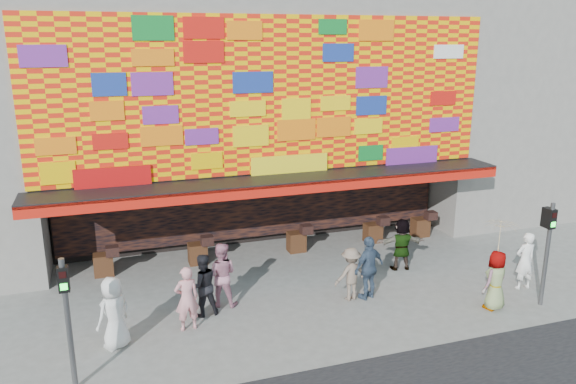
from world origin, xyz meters
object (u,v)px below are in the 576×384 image
ped_a (114,313)px  ped_f (402,244)px  ped_e (369,268)px  ped_i (221,275)px  signal_left (67,310)px  parasol (501,236)px  ped_g (496,280)px  ped_d (351,274)px  signal_right (548,243)px  ped_b (187,299)px  ped_c (202,285)px  ped_h (525,261)px

ped_a → ped_f: ped_a is taller
ped_a → ped_e: (7.03, 0.48, 0.03)m
ped_a → ped_i: size_ratio=0.99×
signal_left → parasol: bearing=1.2°
ped_i → ped_g: bearing=-178.1°
ped_d → parasol: (3.55, -1.81, 1.37)m
signal_left → signal_right: size_ratio=1.00×
parasol → ped_e: bearing=150.6°
signal_left → signal_right: 12.40m
signal_left → ped_a: 1.97m
ped_a → ped_e: 7.05m
ped_f → parasol: size_ratio=0.92×
ped_f → ped_g: bearing=119.6°
signal_right → ped_g: (-1.43, 0.23, -1.01)m
ped_b → ped_i: (1.12, 1.08, 0.06)m
ped_i → ped_a: bearing=47.6°
ped_f → ped_g: 3.46m
ped_d → ped_f: bearing=-158.6°
ped_d → ped_b: bearing=-6.5°
ped_f → ped_g: ped_f is taller
ped_c → ped_f: 6.77m
signal_left → ped_a: (0.91, 1.46, -0.95)m
signal_right → ped_c: 9.55m
ped_g → ped_f: bearing=-89.6°
ped_b → ped_d: bearing=177.2°
signal_left → signal_right: (12.40, 0.00, 0.00)m
ped_d → parasol: parasol is taller
ped_c → ped_a: bearing=16.3°
signal_right → parasol: bearing=170.8°
ped_a → ped_e: bearing=148.9°
ped_a → ped_d: bearing=150.0°
ped_f → parasol: 3.70m
signal_left → ped_h: signal_left is taller
ped_a → ped_c: bearing=168.0°
ped_h → ped_i: bearing=-10.6°
ped_e → signal_right: bearing=136.0°
ped_g → ped_e: bearing=-46.8°
ped_b → parasol: 8.51m
ped_c → ped_i: size_ratio=0.95×
ped_c → ped_g: size_ratio=1.03×
ped_d → ped_h: ped_h is taller
ped_g → ped_i: (-7.14, 2.63, 0.08)m
signal_left → ped_i: signal_left is taller
parasol → ped_f: bearing=107.8°
ped_c → ped_h: 9.55m
ped_f → signal_right: bearing=137.0°
signal_left → ped_e: bearing=13.7°
ped_d → ped_i: size_ratio=0.85×
ped_f → parasol: parasol is taller
ped_b → ped_i: size_ratio=0.94×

